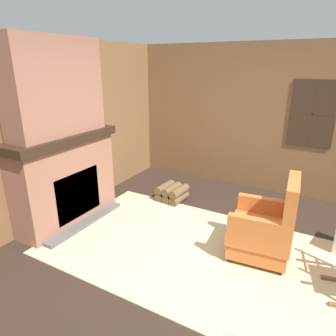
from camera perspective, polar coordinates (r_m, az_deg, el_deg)
The scene contains 10 objects.
ground_plane at distance 3.54m, azimuth 9.67°, elevation -18.43°, with size 14.00×14.00×0.00m, color #2D2119.
wood_panel_wall_left at distance 4.42m, azimuth -22.06°, elevation 6.09°, with size 0.06×5.62×2.49m.
wood_panel_wall_back at distance 5.36m, azimuth 20.07°, elevation 8.51°, with size 5.62×0.09×2.49m.
fireplace_hearth at distance 4.39m, azimuth -18.82°, elevation -2.03°, with size 0.66×1.59×1.27m.
chimney_breast at distance 4.13m, azimuth -20.83°, elevation 14.23°, with size 0.40×1.31×1.20m.
area_rug at distance 3.73m, azimuth 7.11°, elevation -15.97°, with size 3.82×2.09×0.01m.
armchair at distance 3.66m, azimuth 18.03°, elevation -11.07°, with size 0.74×0.72×1.00m.
firewood_stack at distance 4.95m, azimuth 0.76°, elevation -4.76°, with size 0.46×0.45×0.26m.
oil_lamp_vase at distance 4.02m, azimuth -24.28°, elevation 6.15°, with size 0.11×0.11×0.24m.
storage_case at distance 4.33m, azimuth -18.94°, elevation 7.33°, with size 0.13×0.25×0.12m.
Camera 1 is at (0.85, -2.68, 2.16)m, focal length 32.00 mm.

